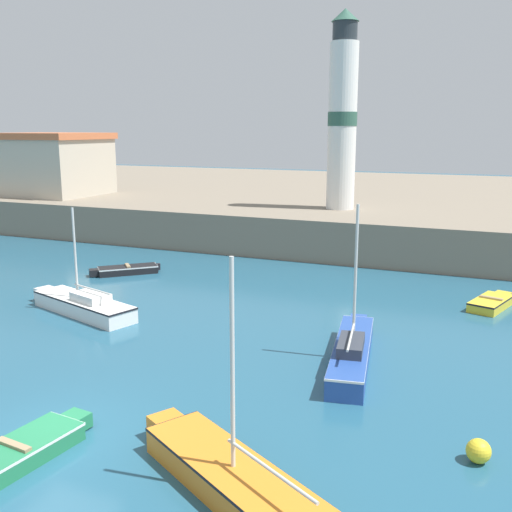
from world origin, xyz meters
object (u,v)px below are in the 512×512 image
mooring_buoy (479,451)px  dinghy_black_1 (126,270)px  sailboat_orange_2 (242,484)px  dinghy_yellow_6 (492,302)px  dinghy_green_3 (18,452)px  harbor_shed_mid_row (52,164)px  sailboat_white_5 (83,304)px  lighthouse (343,115)px  sailboat_blue_0 (352,351)px

mooring_buoy → dinghy_black_1: bearing=146.3°
sailboat_orange_2 → dinghy_yellow_6: sailboat_orange_2 is taller
dinghy_green_3 → dinghy_black_1: bearing=117.2°
dinghy_black_1 → harbor_shed_mid_row: size_ratio=0.41×
dinghy_black_1 → sailboat_white_5: bearing=-69.8°
sailboat_orange_2 → lighthouse: 30.55m
dinghy_green_3 → mooring_buoy: 11.12m
dinghy_yellow_6 → lighthouse: size_ratio=0.26×
sailboat_white_5 → sailboat_orange_2: bearing=-38.6°
sailboat_white_5 → lighthouse: 21.95m
lighthouse → sailboat_orange_2: bearing=-78.9°
dinghy_green_3 → dinghy_yellow_6: size_ratio=1.25×
sailboat_blue_0 → dinghy_yellow_6: 9.83m
dinghy_yellow_6 → mooring_buoy: mooring_buoy is taller
harbor_shed_mid_row → dinghy_black_1: bearing=-38.0°
sailboat_blue_0 → harbor_shed_mid_row: 36.22m
sailboat_orange_2 → dinghy_yellow_6: (4.50, 17.36, -0.13)m
sailboat_blue_0 → mooring_buoy: size_ratio=11.32×
mooring_buoy → harbor_shed_mid_row: bearing=144.3°
sailboat_blue_0 → dinghy_yellow_6: bearing=64.8°
dinghy_black_1 → dinghy_yellow_6: bearing=3.3°
sailboat_orange_2 → mooring_buoy: 5.86m
dinghy_green_3 → sailboat_blue_0: bearing=57.2°
sailboat_blue_0 → harbor_shed_mid_row: size_ratio=0.85×
mooring_buoy → lighthouse: lighthouse is taller
sailboat_blue_0 → lighthouse: (-5.99, 20.35, 8.29)m
dinghy_black_1 → harbor_shed_mid_row: (-15.31, 11.96, 4.82)m
mooring_buoy → lighthouse: (-10.32, 25.24, 8.46)m
dinghy_black_1 → dinghy_yellow_6: size_ratio=0.97×
harbor_shed_mid_row → sailboat_orange_2: bearing=-43.6°
dinghy_green_3 → harbor_shed_mid_row: (-24.07, 28.97, 4.80)m
sailboat_orange_2 → sailboat_white_5: sailboat_orange_2 is taller
lighthouse → dinghy_yellow_6: bearing=-48.4°
sailboat_blue_0 → dinghy_black_1: bearing=152.0°
dinghy_green_3 → mooring_buoy: (10.25, 4.30, 0.04)m
dinghy_green_3 → mooring_buoy: mooring_buoy is taller
dinghy_black_1 → sailboat_orange_2: sailboat_orange_2 is taller
dinghy_green_3 → dinghy_yellow_6: dinghy_green_3 is taller
sailboat_orange_2 → dinghy_green_3: bearing=-172.7°
dinghy_green_3 → dinghy_yellow_6: 20.72m
dinghy_black_1 → dinghy_yellow_6: dinghy_yellow_6 is taller
sailboat_blue_0 → lighthouse: size_ratio=0.53×
sailboat_white_5 → lighthouse: bearing=72.3°
mooring_buoy → harbor_shed_mid_row: 42.53m
sailboat_blue_0 → dinghy_green_3: (-5.92, -9.19, -0.20)m
sailboat_blue_0 → mooring_buoy: bearing=-48.5°
sailboat_blue_0 → sailboat_orange_2: sailboat_blue_0 is taller
harbor_shed_mid_row → dinghy_yellow_6: bearing=-17.7°
sailboat_blue_0 → sailboat_orange_2: (-0.31, -8.47, -0.09)m
sailboat_orange_2 → lighthouse: lighthouse is taller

